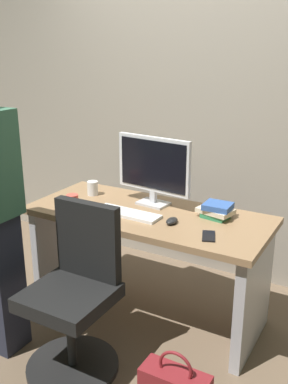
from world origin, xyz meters
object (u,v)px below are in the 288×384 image
Objects in this scene: monitor at (153,167)px; cup_by_monitor at (93,188)px; desk at (148,244)px; keyboard at (128,213)px; mouse at (172,221)px; book_stack at (216,210)px; cell_phone at (209,236)px; cup_near_keyboard at (73,201)px; office_chair at (76,297)px.

cup_by_monitor is at bearing -175.87° from monitor.
cup_by_monitor is at bearing 167.90° from desk.
keyboard is 0.30m from mouse.
keyboard is at bearing -155.37° from book_stack.
cell_phone is (0.56, -0.06, -0.01)m from keyboard.
monitor is 6.02× the size of cup_near_keyboard.
mouse is 1.01× the size of cup_by_monitor.
monitor reaches higher than cup_by_monitor.
cup_near_keyboard is at bearing -143.79° from monitor.
cell_phone is at bearing 0.33° from cup_near_keyboard.
desk is 0.50m from book_stack.
office_chair is 0.98m from book_stack.
office_chair is 4.05× the size of book_stack.
office_chair reaches higher than desk.
office_chair is 0.62m from keyboard.
desk is 0.27m from keyboard.
cup_by_monitor reaches higher than cup_near_keyboard.
book_stack is (0.50, 0.23, 0.04)m from keyboard.
book_stack reaches higher than keyboard.
cup_by_monitor is (-0.04, 0.28, 0.00)m from cup_near_keyboard.
office_chair is 1.74× the size of monitor.
office_chair reaches higher than book_stack.
book_stack is 0.30m from cell_phone.
cup_near_keyboard is at bearing 128.12° from office_chair.
mouse is 0.29m from book_stack.
cup_near_keyboard is at bearing -167.69° from keyboard.
book_stack is (0.51, 0.76, 0.35)m from office_chair.
cup_by_monitor reaches higher than mouse.
monitor is 0.57m from cup_near_keyboard.
keyboard is at bearing -131.41° from desk.
keyboard is 4.79× the size of cup_near_keyboard.
cup_by_monitor is 0.43× the size of book_stack.
office_chair reaches higher than cell_phone.
cup_by_monitor is at bearing 155.31° from keyboard.
mouse reaches higher than keyboard.
cup_by_monitor is at bearing -178.82° from book_stack.
office_chair is 10.48× the size of cup_near_keyboard.
keyboard is 4.34× the size of cup_by_monitor.
monitor reaches higher than cell_phone.
desk is 15.43× the size of mouse.
office_chair is 9.40× the size of mouse.
monitor is 0.49m from book_stack.
cell_phone is (0.98, -0.27, -0.05)m from cup_by_monitor.
office_chair is (-0.10, -0.64, -0.09)m from desk.
cup_near_keyboard is at bearing -173.53° from mouse.
cup_by_monitor is 1.02m from cell_phone.
desk is at bearing 156.60° from mouse.
cup_by_monitor is at bearing 118.65° from office_chair.
mouse is at bearing -131.36° from book_stack.
cup_near_keyboard is (-0.47, -0.17, 0.26)m from desk.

